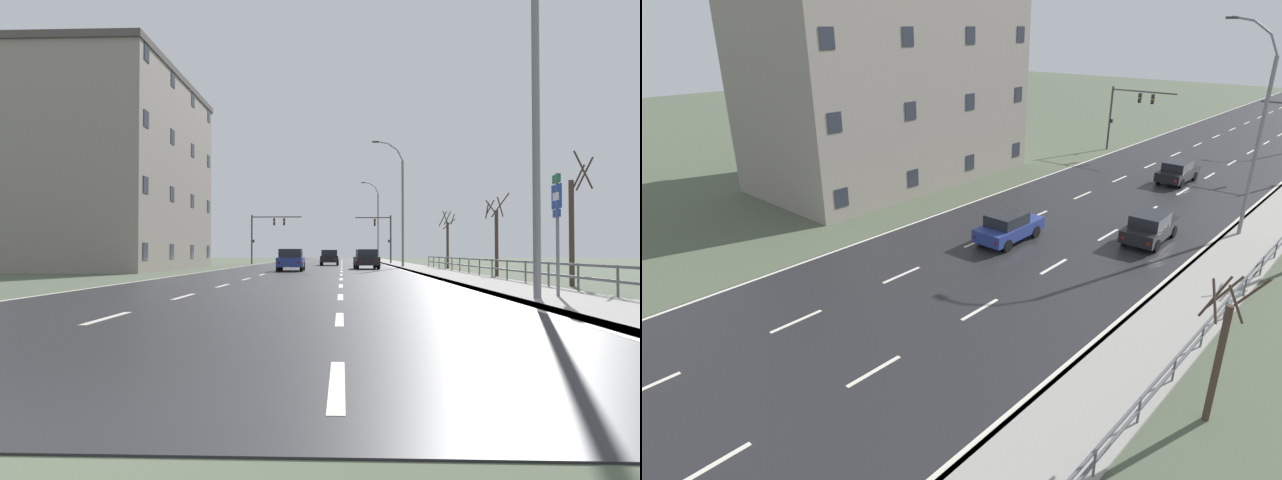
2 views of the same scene
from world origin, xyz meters
TOP-DOWN VIEW (x-y plane):
  - ground_plane at (0.00, 48.00)m, footprint 160.00×160.00m
  - road_asphalt_strip at (0.00, 60.00)m, footprint 14.00×120.00m
  - sidewalk_right at (8.43, 60.00)m, footprint 3.00×120.00m
  - guardrail at (9.85, 25.71)m, footprint 0.07×38.08m
  - street_lamp_foreground at (7.43, 11.49)m, footprint 2.77×0.24m
  - street_lamp_midground at (7.43, 44.49)m, footprint 2.70×0.24m
  - street_lamp_distant at (7.45, 77.48)m, footprint 2.54×0.24m
  - highway_sign at (8.39, 12.15)m, footprint 0.09×0.68m
  - traffic_signal_right at (7.18, 59.88)m, footprint 4.12×0.36m
  - traffic_signal_left at (-6.40, 59.28)m, footprint 5.77×0.36m
  - car_distant at (-1.23, 35.54)m, footprint 1.89×4.13m
  - car_near_left at (4.29, 40.47)m, footprint 2.00×4.18m
  - car_near_right at (1.10, 52.53)m, footprint 1.85×4.11m
  - brick_building at (-15.30, 39.98)m, footprint 10.28×19.57m
  - bare_tree_near at (11.49, 18.70)m, footprint 1.00×1.50m
  - bare_tree_mid at (11.19, 28.59)m, footprint 1.49×1.46m
  - bare_tree_far at (11.04, 42.49)m, footprint 1.43×1.16m

SIDE VIEW (x-z plane):
  - ground_plane at x=0.00m, z-range -0.12..0.00m
  - road_asphalt_strip at x=0.00m, z-range 0.00..0.02m
  - sidewalk_right at x=8.43m, z-range 0.00..0.12m
  - guardrail at x=9.85m, z-range 0.21..1.21m
  - car_distant at x=-1.23m, z-range 0.02..1.59m
  - car_near_left at x=4.29m, z-range 0.02..1.59m
  - car_near_right at x=1.10m, z-range 0.02..1.59m
  - bare_tree_mid at x=11.19m, z-range -0.15..4.63m
  - bare_tree_far at x=11.04m, z-range -0.11..4.66m
  - highway_sign at x=8.39m, z-range 0.50..4.06m
  - bare_tree_near at x=11.49m, z-range -0.25..5.00m
  - traffic_signal_right at x=7.18m, z-range 0.84..6.37m
  - traffic_signal_left at x=-6.40m, z-range 1.11..6.71m
  - street_lamp_midground at x=7.43m, z-range -0.14..10.86m
  - street_lamp_distant at x=7.45m, z-range -0.12..11.46m
  - street_lamp_foreground at x=7.43m, z-range -0.15..11.49m
  - brick_building at x=-15.30m, z-range 0.01..15.32m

